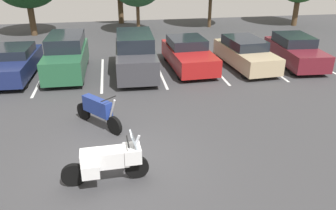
{
  "coord_description": "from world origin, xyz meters",
  "views": [
    {
      "loc": [
        -0.04,
        -8.34,
        5.56
      ],
      "look_at": [
        1.58,
        1.35,
        1.08
      ],
      "focal_mm": 36.1,
      "sensor_mm": 36.0,
      "label": 1
    }
  ],
  "objects_px": {
    "car_navy": "(13,63)",
    "car_maroon": "(295,51)",
    "motorcycle_touring": "(109,160)",
    "motorcycle_second": "(98,110)",
    "car_red": "(188,54)",
    "car_tan": "(245,53)",
    "car_charcoal": "(135,54)",
    "car_green": "(67,56)"
  },
  "relations": [
    {
      "from": "motorcycle_second",
      "to": "car_green",
      "type": "xyz_separation_m",
      "value": [
        -1.61,
        5.97,
        0.29
      ]
    },
    {
      "from": "motorcycle_second",
      "to": "car_tan",
      "type": "relative_size",
      "value": 0.38
    },
    {
      "from": "car_red",
      "to": "car_maroon",
      "type": "height_order",
      "value": "car_maroon"
    },
    {
      "from": "car_navy",
      "to": "car_charcoal",
      "type": "height_order",
      "value": "car_charcoal"
    },
    {
      "from": "car_charcoal",
      "to": "car_red",
      "type": "xyz_separation_m",
      "value": [
        2.75,
        0.42,
        -0.24
      ]
    },
    {
      "from": "car_red",
      "to": "car_charcoal",
      "type": "bearing_deg",
      "value": -171.28
    },
    {
      "from": "car_charcoal",
      "to": "car_maroon",
      "type": "bearing_deg",
      "value": 0.4
    },
    {
      "from": "car_green",
      "to": "car_maroon",
      "type": "height_order",
      "value": "car_green"
    },
    {
      "from": "motorcycle_second",
      "to": "car_charcoal",
      "type": "height_order",
      "value": "car_charcoal"
    },
    {
      "from": "car_red",
      "to": "car_maroon",
      "type": "bearing_deg",
      "value": -3.63
    },
    {
      "from": "car_navy",
      "to": "car_tan",
      "type": "height_order",
      "value": "car_tan"
    },
    {
      "from": "motorcycle_second",
      "to": "car_navy",
      "type": "distance_m",
      "value": 7.13
    },
    {
      "from": "motorcycle_touring",
      "to": "car_maroon",
      "type": "height_order",
      "value": "car_maroon"
    },
    {
      "from": "motorcycle_touring",
      "to": "car_maroon",
      "type": "relative_size",
      "value": 0.49
    },
    {
      "from": "motorcycle_touring",
      "to": "car_green",
      "type": "xyz_separation_m",
      "value": [
        -1.95,
        9.12,
        0.27
      ]
    },
    {
      "from": "car_red",
      "to": "car_maroon",
      "type": "xyz_separation_m",
      "value": [
        5.72,
        -0.36,
        0.02
      ]
    },
    {
      "from": "car_tan",
      "to": "car_maroon",
      "type": "relative_size",
      "value": 1.04
    },
    {
      "from": "car_charcoal",
      "to": "car_navy",
      "type": "bearing_deg",
      "value": 176.36
    },
    {
      "from": "car_green",
      "to": "motorcycle_touring",
      "type": "bearing_deg",
      "value": -77.94
    },
    {
      "from": "car_red",
      "to": "car_tan",
      "type": "relative_size",
      "value": 0.98
    },
    {
      "from": "car_tan",
      "to": "car_maroon",
      "type": "bearing_deg",
      "value": -1.33
    },
    {
      "from": "car_navy",
      "to": "car_tan",
      "type": "xyz_separation_m",
      "value": [
        11.55,
        -0.25,
        0.0
      ]
    },
    {
      "from": "car_charcoal",
      "to": "car_green",
      "type": "bearing_deg",
      "value": 171.27
    },
    {
      "from": "car_charcoal",
      "to": "car_tan",
      "type": "relative_size",
      "value": 1.01
    },
    {
      "from": "car_navy",
      "to": "car_green",
      "type": "relative_size",
      "value": 0.99
    },
    {
      "from": "car_red",
      "to": "car_navy",
      "type": "bearing_deg",
      "value": -179.66
    },
    {
      "from": "car_navy",
      "to": "car_maroon",
      "type": "relative_size",
      "value": 1.0
    },
    {
      "from": "car_tan",
      "to": "car_green",
      "type": "bearing_deg",
      "value": 177.55
    },
    {
      "from": "car_green",
      "to": "car_tan",
      "type": "height_order",
      "value": "car_green"
    },
    {
      "from": "motorcycle_touring",
      "to": "car_red",
      "type": "height_order",
      "value": "car_red"
    },
    {
      "from": "car_red",
      "to": "car_maroon",
      "type": "distance_m",
      "value": 5.73
    },
    {
      "from": "car_navy",
      "to": "car_charcoal",
      "type": "relative_size",
      "value": 0.95
    },
    {
      "from": "motorcycle_touring",
      "to": "motorcycle_second",
      "type": "distance_m",
      "value": 3.17
    },
    {
      "from": "car_charcoal",
      "to": "car_tan",
      "type": "bearing_deg",
      "value": 1.24
    },
    {
      "from": "car_navy",
      "to": "car_red",
      "type": "height_order",
      "value": "car_red"
    },
    {
      "from": "car_tan",
      "to": "car_maroon",
      "type": "distance_m",
      "value": 2.75
    },
    {
      "from": "car_red",
      "to": "motorcycle_second",
      "type": "bearing_deg",
      "value": -127.22
    },
    {
      "from": "motorcycle_touring",
      "to": "car_green",
      "type": "bearing_deg",
      "value": 102.06
    },
    {
      "from": "car_charcoal",
      "to": "car_red",
      "type": "bearing_deg",
      "value": 8.72
    },
    {
      "from": "motorcycle_second",
      "to": "car_red",
      "type": "bearing_deg",
      "value": 52.78
    },
    {
      "from": "car_green",
      "to": "car_red",
      "type": "distance_m",
      "value": 6.08
    },
    {
      "from": "car_charcoal",
      "to": "car_red",
      "type": "distance_m",
      "value": 2.79
    }
  ]
}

